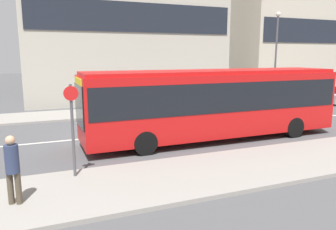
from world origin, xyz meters
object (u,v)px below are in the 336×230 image
at_px(city_bus, 214,100).
at_px(street_lamp, 276,48).
at_px(bus_stop_sign, 72,124).
at_px(parked_car_0, 299,98).
at_px(pedestrian_near_stop, 12,165).

height_order(city_bus, street_lamp, street_lamp).
relative_size(city_bus, street_lamp, 1.73).
xyz_separation_m(city_bus, bus_stop_sign, (-6.56, -2.83, -0.04)).
height_order(city_bus, bus_stop_sign, city_bus).
bearing_deg(city_bus, parked_car_0, 24.16).
relative_size(pedestrian_near_stop, bus_stop_sign, 0.62).
xyz_separation_m(city_bus, street_lamp, (9.92, 7.77, 2.52)).
bearing_deg(bus_stop_sign, city_bus, 23.31).
xyz_separation_m(parked_car_0, pedestrian_near_stop, (-18.77, -9.98, 0.48)).
bearing_deg(pedestrian_near_stop, bus_stop_sign, -117.26).
bearing_deg(bus_stop_sign, parked_car_0, 26.54).
relative_size(parked_car_0, street_lamp, 0.60).
relative_size(parked_car_0, bus_stop_sign, 1.44).
bearing_deg(street_lamp, parked_car_0, -72.27).
bearing_deg(pedestrian_near_stop, city_bus, -130.86).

